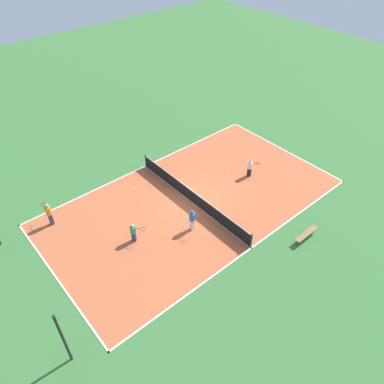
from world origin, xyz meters
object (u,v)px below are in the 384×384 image
bench (307,234)px  player_near_white (250,167)px  tennis_net (192,196)px  tennis_ball_right_alley (136,184)px  player_far_green (133,231)px  player_center_orange (49,213)px  fence_post_back_left (63,339)px  tennis_ball_near_net (225,172)px  player_near_blue (192,219)px

bench → player_near_white: 6.85m
tennis_net → tennis_ball_right_alley: 4.49m
tennis_net → player_far_green: size_ratio=7.90×
bench → player_far_green: bearing=-39.6°
player_near_white → tennis_net: bearing=-153.7°
tennis_net → player_center_orange: (4.21, 8.13, 0.42)m
tennis_net → tennis_ball_right_alley: bearing=24.0°
bench → fence_post_back_left: (2.43, 14.36, 1.40)m
player_center_orange → tennis_ball_near_net: player_center_orange is taller
bench → player_center_orange: bearing=-45.1°
fence_post_back_left → player_center_orange: bearing=-19.5°
tennis_net → tennis_ball_right_alley: size_ratio=158.83×
player_near_white → tennis_ball_right_alley: player_near_white is taller
player_near_white → player_far_green: player_near_white is taller
tennis_ball_right_alley → player_far_green: bearing=145.0°
bench → player_center_orange: player_center_orange is taller
bench → tennis_net: bearing=-66.2°
player_far_green → player_near_blue: bearing=22.5°
bench → fence_post_back_left: size_ratio=0.54×
player_center_orange → tennis_ball_right_alley: size_ratio=24.58×
tennis_ball_near_net → tennis_ball_right_alley: (3.18, 5.81, 0.00)m
bench → player_far_green: (6.66, 8.05, 0.40)m
player_far_green → player_center_orange: 5.61m
player_near_blue → tennis_ball_near_net: (2.84, -5.66, -0.86)m
player_near_blue → fence_post_back_left: 10.00m
player_far_green → player_center_orange: bearing=172.4°
player_near_blue → player_center_orange: bearing=-135.6°
tennis_ball_right_alley → player_near_white: bearing=-123.6°
tennis_ball_near_net → tennis_ball_right_alley: size_ratio=1.00×
bench → player_far_green: 10.46m
tennis_net → player_near_blue: 2.59m
player_far_green → player_near_white: bearing=47.1°
tennis_net → player_center_orange: size_ratio=6.46×
tennis_net → tennis_ball_near_net: 4.13m
tennis_ball_near_net → fence_post_back_left: bearing=109.9°
tennis_ball_right_alley → player_center_orange: bearing=88.7°
bench → player_near_blue: (5.11, 4.77, 0.52)m
player_near_white → tennis_ball_near_net: size_ratio=20.39×
player_near_white → bench: bearing=-74.8°
player_center_orange → tennis_net: bearing=-121.0°
player_center_orange → fence_post_back_left: bearing=156.9°
player_center_orange → fence_post_back_left: 9.41m
player_near_white → fence_post_back_left: bearing=-133.8°
tennis_net → bench: (-7.06, -3.11, -0.17)m
tennis_ball_right_alley → tennis_net: bearing=-156.0°
player_near_white → fence_post_back_left: 16.89m
player_far_green → tennis_ball_near_net: bearing=56.0°
player_far_green → tennis_ball_near_net: player_far_green is taller
tennis_net → bench: 7.72m
bench → tennis_ball_right_alley: 12.18m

